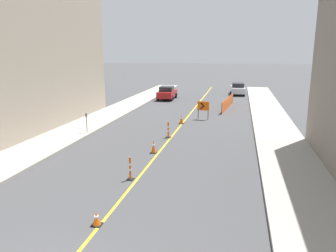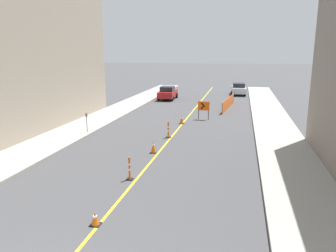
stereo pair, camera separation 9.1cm
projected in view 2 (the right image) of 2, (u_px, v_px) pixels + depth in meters
The scene contains 13 objects.
lane_stripe at pixel (190, 115), 30.26m from camera, with size 0.12×48.36×0.01m.
sidewalk_left at pixel (116, 111), 31.76m from camera, with size 3.18×48.36×0.17m.
sidewalk_right at pixel (271, 117), 28.72m from camera, with size 3.18×48.36×0.17m.
traffic_cone_nearest at pixel (95, 219), 11.09m from camera, with size 0.35×0.35×0.48m.
traffic_cone_second at pixel (153, 147), 18.93m from camera, with size 0.34×0.34×0.75m.
traffic_cone_third at pixel (182, 119), 26.54m from camera, with size 0.41×0.41×0.73m.
delineator_post_front at pixel (130, 170), 14.97m from camera, with size 0.31×0.31×1.10m.
delineator_post_rear at pixel (168, 131), 22.23m from camera, with size 0.35×0.35×1.12m.
arrow_barricade_primary at pixel (204, 107), 27.99m from camera, with size 1.00×0.16×1.57m.
safety_mesh_fence at pixel (228, 103), 33.68m from camera, with size 0.88×7.42×1.12m.
parked_car_curb_near at pixel (168, 93), 39.83m from camera, with size 1.95×4.36×1.59m.
parked_car_curb_mid at pixel (239, 89), 43.93m from camera, with size 2.04×4.40×1.59m.
parking_meter_near_curb at pixel (87, 119), 22.91m from camera, with size 0.12×0.11×1.40m.
Camera 2 is at (4.50, -5.26, 5.79)m, focal length 35.00 mm.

